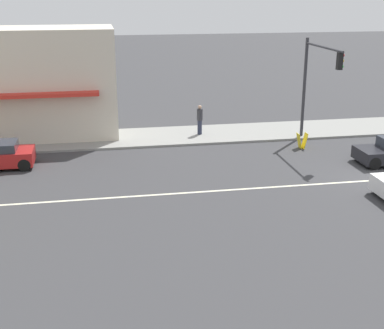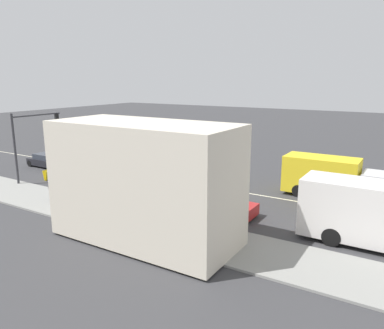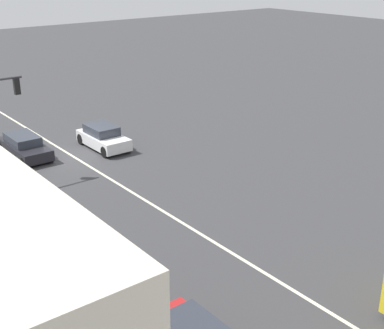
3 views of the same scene
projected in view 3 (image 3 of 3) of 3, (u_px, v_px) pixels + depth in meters
The scene contains 4 objects.
ground_plane at pixel (309, 300), 18.52m from camera, with size 160.00×160.00×0.00m, color #38383A.
lane_marking_center at pixel (74, 157), 31.72m from camera, with size 0.16×60.00×0.01m, color beige.
sedan_dark at pixel (24, 146), 31.64m from camera, with size 1.77×4.41×1.28m.
van_white at pixel (103, 137), 32.97m from camera, with size 1.77×3.94×1.42m.
Camera 3 is at (12.77, 27.74, 11.11)m, focal length 50.00 mm.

